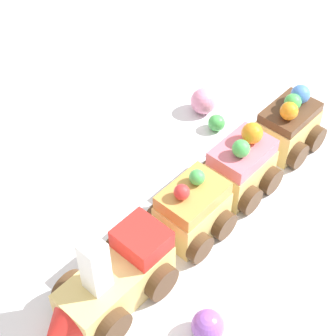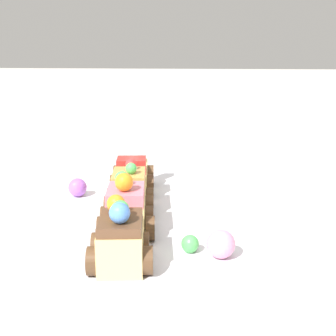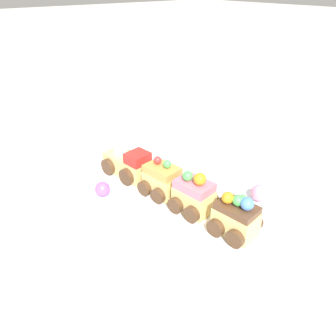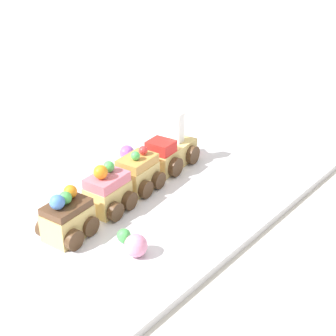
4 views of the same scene
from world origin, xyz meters
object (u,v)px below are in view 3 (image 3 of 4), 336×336
(gumball_green, at_px, (243,200))
(gumball_purple, at_px, (102,189))
(gumball_pink, at_px, (259,193))
(cake_train_locomotive, at_px, (125,162))
(cake_car_strawberry, at_px, (194,196))
(cake_car_caramel, at_px, (162,180))
(cake_car_chocolate, at_px, (236,218))

(gumball_green, height_order, gumball_purple, gumball_purple)
(gumball_green, xyz_separation_m, gumball_pink, (-0.01, -0.03, 0.01))
(cake_train_locomotive, height_order, gumball_green, cake_train_locomotive)
(cake_train_locomotive, xyz_separation_m, gumball_green, (-0.23, -0.10, -0.02))
(cake_car_strawberry, height_order, gumball_purple, cake_car_strawberry)
(cake_car_caramel, bearing_deg, gumball_green, -151.02)
(gumball_green, distance_m, gumball_pink, 0.04)
(cake_car_strawberry, relative_size, gumball_green, 4.01)
(gumball_green, relative_size, gumball_pink, 0.64)
(cake_car_caramel, height_order, gumball_purple, cake_car_caramel)
(gumball_purple, bearing_deg, gumball_green, -135.79)
(cake_train_locomotive, bearing_deg, gumball_pink, -157.44)
(cake_car_caramel, xyz_separation_m, cake_car_chocolate, (-0.16, -0.02, 0.00))
(cake_car_chocolate, bearing_deg, gumball_green, -66.58)
(cake_car_chocolate, relative_size, gumball_green, 3.72)
(cake_car_caramel, distance_m, gumball_purple, 0.11)
(cake_car_strawberry, bearing_deg, cake_car_caramel, -0.17)
(cake_car_caramel, xyz_separation_m, gumball_purple, (0.06, 0.09, -0.01))
(cake_car_strawberry, bearing_deg, gumball_purple, 28.48)
(gumball_pink, xyz_separation_m, gumball_purple, (0.20, 0.22, -0.00))
(cake_car_strawberry, height_order, cake_car_chocolate, cake_car_strawberry)
(cake_car_caramel, relative_size, gumball_green, 3.66)
(cake_train_locomotive, xyz_separation_m, gumball_pink, (-0.24, -0.14, -0.01))
(gumball_purple, bearing_deg, gumball_pink, -132.50)
(cake_car_caramel, distance_m, gumball_green, 0.15)
(cake_car_caramel, distance_m, cake_car_strawberry, 0.08)
(cake_car_strawberry, bearing_deg, gumball_pink, -122.91)
(cake_car_chocolate, height_order, gumball_pink, cake_car_chocolate)
(cake_train_locomotive, xyz_separation_m, cake_car_caramel, (-0.11, -0.01, 0.00))
(cake_car_strawberry, bearing_deg, cake_train_locomotive, -0.05)
(cake_car_caramel, height_order, cake_car_chocolate, cake_car_chocolate)
(cake_car_caramel, relative_size, cake_car_chocolate, 0.98)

